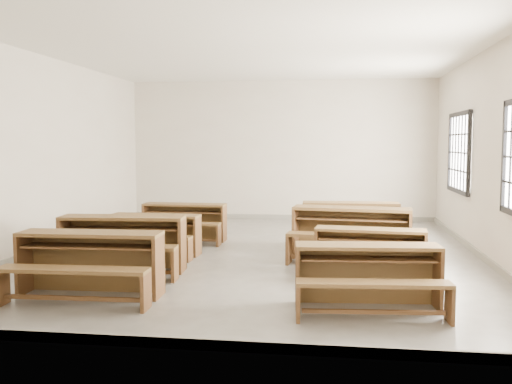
# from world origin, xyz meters

# --- Properties ---
(room) EXTENTS (8.50, 8.50, 3.20)m
(room) POSITION_xyz_m (0.09, 0.00, 2.14)
(room) COLOR gray
(room) RESTS_ON ground
(desk_set_0) EXTENTS (1.69, 0.92, 0.75)m
(desk_set_0) POSITION_xyz_m (-1.58, -2.74, 0.44)
(desk_set_0) COLOR brown
(desk_set_0) RESTS_ON ground
(desk_set_1) EXTENTS (1.77, 1.02, 0.77)m
(desk_set_1) POSITION_xyz_m (-1.67, -1.47, 0.45)
(desk_set_1) COLOR brown
(desk_set_1) RESTS_ON ground
(desk_set_2) EXTENTS (1.46, 0.80, 0.64)m
(desk_set_2) POSITION_xyz_m (-1.59, -0.26, 0.37)
(desk_set_2) COLOR brown
(desk_set_2) RESTS_ON ground
(desk_set_3) EXTENTS (1.50, 0.79, 0.67)m
(desk_set_3) POSITION_xyz_m (-1.47, 1.06, 0.39)
(desk_set_3) COLOR brown
(desk_set_3) RESTS_ON ground
(desk_set_4) EXTENTS (1.60, 0.92, 0.69)m
(desk_set_4) POSITION_xyz_m (1.59, -2.81, 0.40)
(desk_set_4) COLOR brown
(desk_set_4) RESTS_ON ground
(desk_set_5) EXTENTS (1.51, 0.88, 0.65)m
(desk_set_5) POSITION_xyz_m (1.70, -1.36, 0.38)
(desk_set_5) COLOR brown
(desk_set_5) RESTS_ON ground
(desk_set_6) EXTENTS (1.87, 1.12, 0.80)m
(desk_set_6) POSITION_xyz_m (1.49, -0.24, 0.47)
(desk_set_6) COLOR brown
(desk_set_6) RESTS_ON ground
(desk_set_7) EXTENTS (1.68, 0.91, 0.75)m
(desk_set_7) POSITION_xyz_m (1.52, 1.02, 0.43)
(desk_set_7) COLOR brown
(desk_set_7) RESTS_ON ground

